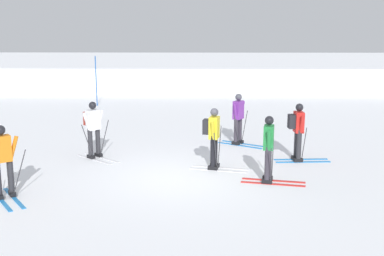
% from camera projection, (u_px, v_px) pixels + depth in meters
% --- Properties ---
extents(ground_plane, '(120.00, 120.00, 0.00)m').
position_uv_depth(ground_plane, '(182.00, 177.00, 12.42)').
color(ground_plane, white).
extents(far_snow_ridge, '(80.00, 7.42, 1.49)m').
position_uv_depth(far_snow_ridge, '(192.00, 75.00, 30.77)').
color(far_snow_ridge, white).
rests_on(far_snow_ridge, ground).
extents(skier_green, '(1.64, 0.99, 1.71)m').
position_uv_depth(skier_green, '(269.00, 147.00, 11.84)').
color(skier_green, red).
rests_on(skier_green, ground).
extents(skier_white, '(1.46, 1.32, 1.71)m').
position_uv_depth(skier_white, '(93.00, 127.00, 14.06)').
color(skier_white, silver).
rests_on(skier_white, ground).
extents(skier_orange, '(1.24, 1.51, 1.71)m').
position_uv_depth(skier_orange, '(3.00, 160.00, 10.74)').
color(skier_orange, '#237AC6').
rests_on(skier_orange, ground).
extents(skier_purple, '(1.56, 1.15, 1.71)m').
position_uv_depth(skier_purple, '(238.00, 118.00, 15.70)').
color(skier_purple, '#237AC6').
rests_on(skier_purple, ground).
extents(skier_yellow, '(1.64, 0.98, 1.71)m').
position_uv_depth(skier_yellow, '(213.00, 135.00, 12.96)').
color(skier_yellow, silver).
rests_on(skier_yellow, ground).
extents(skier_red, '(1.62, 1.00, 1.71)m').
position_uv_depth(skier_red, '(298.00, 129.00, 13.72)').
color(skier_red, '#237AC6').
rests_on(skier_red, ground).
extents(trail_marker_pole, '(0.05, 0.05, 2.45)m').
position_uv_depth(trail_marker_pole, '(96.00, 81.00, 23.40)').
color(trail_marker_pole, '#1E56AD').
rests_on(trail_marker_pole, ground).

